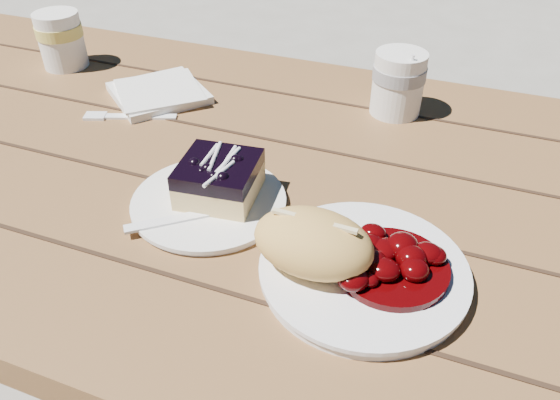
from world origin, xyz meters
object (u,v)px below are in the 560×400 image
(blueberry_cake, at_px, (219,179))
(coffee_cup, at_px, (398,84))
(second_cup, at_px, (61,40))
(bread_roll, at_px, (313,243))
(main_plate, at_px, (363,272))
(picnic_table, at_px, (328,267))
(dessert_plate, at_px, (209,203))

(blueberry_cake, height_order, coffee_cup, coffee_cup)
(second_cup, bearing_deg, coffee_cup, 3.72)
(bread_roll, xyz_separation_m, coffee_cup, (0.01, 0.43, 0.00))
(main_plate, distance_m, coffee_cup, 0.41)
(picnic_table, xyz_separation_m, bread_roll, (0.03, -0.18, 0.21))
(coffee_cup, relative_size, second_cup, 1.00)
(main_plate, relative_size, bread_roll, 1.71)
(picnic_table, relative_size, main_plate, 8.65)
(picnic_table, distance_m, blueberry_cake, 0.26)
(picnic_table, xyz_separation_m, main_plate, (0.08, -0.16, 0.17))
(blueberry_cake, relative_size, coffee_cup, 1.02)
(blueberry_cake, bearing_deg, dessert_plate, -130.17)
(bread_roll, height_order, blueberry_cake, bread_roll)
(blueberry_cake, relative_size, second_cup, 1.02)
(bread_roll, bearing_deg, main_plate, 19.98)
(picnic_table, xyz_separation_m, coffee_cup, (0.04, 0.24, 0.21))
(main_plate, height_order, second_cup, second_cup)
(dessert_plate, height_order, second_cup, second_cup)
(dessert_plate, distance_m, blueberry_cake, 0.04)
(main_plate, bearing_deg, bread_roll, -160.02)
(dessert_plate, bearing_deg, coffee_cup, 63.19)
(picnic_table, relative_size, second_cup, 18.86)
(dessert_plate, height_order, coffee_cup, coffee_cup)
(bread_roll, height_order, coffee_cup, coffee_cup)
(picnic_table, height_order, second_cup, second_cup)
(dessert_plate, bearing_deg, picnic_table, 37.01)
(bread_roll, bearing_deg, blueberry_cake, 150.31)
(bread_roll, bearing_deg, coffee_cup, 88.94)
(main_plate, distance_m, dessert_plate, 0.23)
(bread_roll, bearing_deg, dessert_plate, 155.88)
(dessert_plate, height_order, blueberry_cake, blueberry_cake)
(bread_roll, relative_size, blueberry_cake, 1.26)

